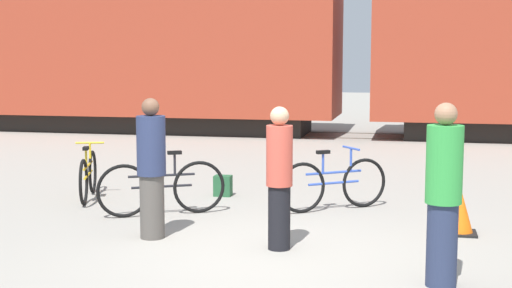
{
  "coord_description": "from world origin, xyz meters",
  "views": [
    {
      "loc": [
        1.62,
        -7.85,
        2.24
      ],
      "look_at": [
        -0.42,
        1.44,
        1.1
      ],
      "focal_mm": 50.0,
      "sensor_mm": 36.0,
      "label": 1
    }
  ],
  "objects_px": {
    "person_in_navy": "(152,169)",
    "bicycle_blue": "(334,184)",
    "bicycle_black": "(162,188)",
    "person_in_red": "(279,178)",
    "traffic_cone": "(461,215)",
    "bicycle_yellow": "(88,175)",
    "freight_train": "(356,36)",
    "person_in_green": "(443,195)",
    "backpack": "(223,186)"
  },
  "relations": [
    {
      "from": "person_in_navy",
      "to": "person_in_green",
      "type": "relative_size",
      "value": 0.97
    },
    {
      "from": "freight_train",
      "to": "bicycle_black",
      "type": "distance_m",
      "value": 11.72
    },
    {
      "from": "bicycle_blue",
      "to": "traffic_cone",
      "type": "xyz_separation_m",
      "value": [
        1.76,
        -1.11,
        -0.14
      ]
    },
    {
      "from": "freight_train",
      "to": "traffic_cone",
      "type": "relative_size",
      "value": 88.29
    },
    {
      "from": "person_in_green",
      "to": "bicycle_black",
      "type": "bearing_deg",
      "value": 131.81
    },
    {
      "from": "bicycle_yellow",
      "to": "bicycle_black",
      "type": "distance_m",
      "value": 1.82
    },
    {
      "from": "bicycle_yellow",
      "to": "person_in_navy",
      "type": "bearing_deg",
      "value": -48.77
    },
    {
      "from": "bicycle_blue",
      "to": "person_in_green",
      "type": "bearing_deg",
      "value": -66.84
    },
    {
      "from": "backpack",
      "to": "bicycle_black",
      "type": "bearing_deg",
      "value": -106.86
    },
    {
      "from": "person_in_red",
      "to": "person_in_green",
      "type": "height_order",
      "value": "person_in_green"
    },
    {
      "from": "bicycle_yellow",
      "to": "traffic_cone",
      "type": "xyz_separation_m",
      "value": [
        5.71,
        -1.15,
        -0.12
      ]
    },
    {
      "from": "bicycle_yellow",
      "to": "person_in_red",
      "type": "height_order",
      "value": "person_in_red"
    },
    {
      "from": "person_in_navy",
      "to": "freight_train",
      "type": "bearing_deg",
      "value": -31.32
    },
    {
      "from": "bicycle_black",
      "to": "backpack",
      "type": "xyz_separation_m",
      "value": [
        0.48,
        1.58,
        -0.23
      ]
    },
    {
      "from": "traffic_cone",
      "to": "person_in_red",
      "type": "bearing_deg",
      "value": -150.51
    },
    {
      "from": "freight_train",
      "to": "bicycle_blue",
      "type": "xyz_separation_m",
      "value": [
        0.52,
        -10.42,
        -2.51
      ]
    },
    {
      "from": "bicycle_yellow",
      "to": "bicycle_black",
      "type": "height_order",
      "value": "bicycle_black"
    },
    {
      "from": "bicycle_blue",
      "to": "person_in_red",
      "type": "height_order",
      "value": "person_in_red"
    },
    {
      "from": "freight_train",
      "to": "backpack",
      "type": "relative_size",
      "value": 142.82
    },
    {
      "from": "bicycle_blue",
      "to": "backpack",
      "type": "height_order",
      "value": "bicycle_blue"
    },
    {
      "from": "bicycle_blue",
      "to": "bicycle_yellow",
      "type": "bearing_deg",
      "value": 179.52
    },
    {
      "from": "bicycle_black",
      "to": "backpack",
      "type": "height_order",
      "value": "bicycle_black"
    },
    {
      "from": "person_in_navy",
      "to": "bicycle_yellow",
      "type": "bearing_deg",
      "value": 16.83
    },
    {
      "from": "freight_train",
      "to": "bicycle_black",
      "type": "height_order",
      "value": "freight_train"
    },
    {
      "from": "bicycle_black",
      "to": "person_in_red",
      "type": "distance_m",
      "value": 2.5
    },
    {
      "from": "person_in_navy",
      "to": "person_in_green",
      "type": "xyz_separation_m",
      "value": [
        3.47,
        -1.2,
        0.03
      ]
    },
    {
      "from": "person_in_red",
      "to": "person_in_navy",
      "type": "height_order",
      "value": "person_in_navy"
    },
    {
      "from": "bicycle_yellow",
      "to": "backpack",
      "type": "xyz_separation_m",
      "value": [
        2.06,
        0.67,
        -0.21
      ]
    },
    {
      "from": "backpack",
      "to": "traffic_cone",
      "type": "height_order",
      "value": "traffic_cone"
    },
    {
      "from": "person_in_green",
      "to": "traffic_cone",
      "type": "distance_m",
      "value": 2.34
    },
    {
      "from": "bicycle_yellow",
      "to": "bicycle_blue",
      "type": "distance_m",
      "value": 3.95
    },
    {
      "from": "bicycle_yellow",
      "to": "person_in_green",
      "type": "bearing_deg",
      "value": -32.08
    },
    {
      "from": "freight_train",
      "to": "person_in_navy",
      "type": "relative_size",
      "value": 27.6
    },
    {
      "from": "freight_train",
      "to": "person_in_red",
      "type": "bearing_deg",
      "value": -89.43
    },
    {
      "from": "bicycle_yellow",
      "to": "bicycle_blue",
      "type": "xyz_separation_m",
      "value": [
        3.95,
        -0.03,
        0.02
      ]
    },
    {
      "from": "freight_train",
      "to": "person_in_green",
      "type": "xyz_separation_m",
      "value": [
        1.95,
        -13.76,
        -1.99
      ]
    },
    {
      "from": "person_in_navy",
      "to": "traffic_cone",
      "type": "xyz_separation_m",
      "value": [
        3.8,
        1.03,
        -0.63
      ]
    },
    {
      "from": "freight_train",
      "to": "bicycle_yellow",
      "type": "relative_size",
      "value": 29.1
    },
    {
      "from": "bicycle_black",
      "to": "person_in_red",
      "type": "relative_size",
      "value": 0.97
    },
    {
      "from": "bicycle_blue",
      "to": "person_in_green",
      "type": "distance_m",
      "value": 3.67
    },
    {
      "from": "freight_train",
      "to": "person_in_green",
      "type": "bearing_deg",
      "value": -81.95
    },
    {
      "from": "bicycle_yellow",
      "to": "traffic_cone",
      "type": "height_order",
      "value": "bicycle_yellow"
    },
    {
      "from": "person_in_red",
      "to": "person_in_navy",
      "type": "distance_m",
      "value": 1.66
    },
    {
      "from": "freight_train",
      "to": "person_in_green",
      "type": "relative_size",
      "value": 26.66
    },
    {
      "from": "freight_train",
      "to": "bicycle_blue",
      "type": "distance_m",
      "value": 10.73
    },
    {
      "from": "bicycle_yellow",
      "to": "person_in_red",
      "type": "distance_m",
      "value": 4.3
    },
    {
      "from": "bicycle_black",
      "to": "backpack",
      "type": "relative_size",
      "value": 4.84
    },
    {
      "from": "bicycle_black",
      "to": "person_in_green",
      "type": "xyz_separation_m",
      "value": [
        3.8,
        -2.46,
        0.51
      ]
    },
    {
      "from": "bicycle_yellow",
      "to": "traffic_cone",
      "type": "distance_m",
      "value": 5.82
    },
    {
      "from": "person_in_navy",
      "to": "bicycle_blue",
      "type": "bearing_deg",
      "value": -68.06
    }
  ]
}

